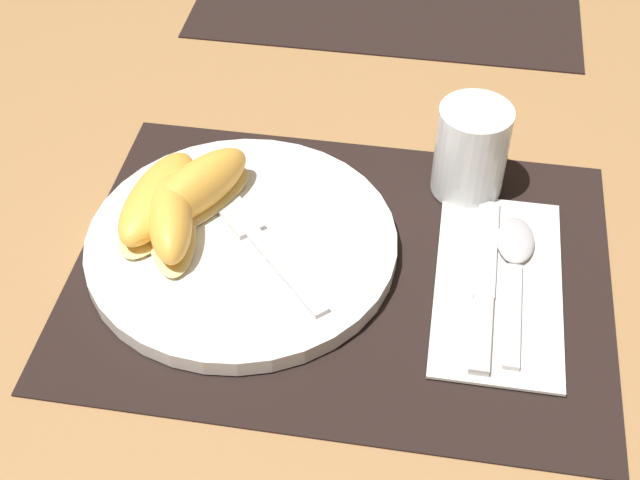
% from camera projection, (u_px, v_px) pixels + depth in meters
% --- Properties ---
extents(ground_plane, '(3.00, 3.00, 0.00)m').
position_uv_depth(ground_plane, '(341.00, 270.00, 0.79)').
color(ground_plane, '#A37547').
extents(placemat, '(0.47, 0.35, 0.00)m').
position_uv_depth(placemat, '(341.00, 269.00, 0.79)').
color(placemat, black).
rests_on(placemat, ground_plane).
extents(plate, '(0.28, 0.28, 0.02)m').
position_uv_depth(plate, '(242.00, 244.00, 0.80)').
color(plate, white).
rests_on(plate, placemat).
extents(juice_glass, '(0.07, 0.07, 0.09)m').
position_uv_depth(juice_glass, '(470.00, 155.00, 0.83)').
color(juice_glass, silver).
rests_on(juice_glass, placemat).
extents(napkin, '(0.11, 0.22, 0.00)m').
position_uv_depth(napkin, '(498.00, 288.00, 0.77)').
color(napkin, white).
rests_on(napkin, placemat).
extents(knife, '(0.02, 0.20, 0.01)m').
position_uv_depth(knife, '(484.00, 285.00, 0.77)').
color(knife, '#BCBCC1').
rests_on(knife, napkin).
extents(spoon, '(0.03, 0.17, 0.01)m').
position_uv_depth(spoon, '(515.00, 259.00, 0.79)').
color(spoon, '#BCBCC1').
rests_on(spoon, napkin).
extents(fork, '(0.14, 0.15, 0.00)m').
position_uv_depth(fork, '(257.00, 238.00, 0.79)').
color(fork, '#BCBCC1').
rests_on(fork, plate).
extents(citrus_wedge_0, '(0.10, 0.13, 0.05)m').
position_uv_depth(citrus_wedge_0, '(198.00, 190.00, 0.81)').
color(citrus_wedge_0, '#F4DB84').
rests_on(citrus_wedge_0, plate).
extents(citrus_wedge_1, '(0.07, 0.13, 0.04)m').
position_uv_depth(citrus_wedge_1, '(158.00, 200.00, 0.80)').
color(citrus_wedge_1, '#F4DB84').
rests_on(citrus_wedge_1, plate).
extents(citrus_wedge_2, '(0.07, 0.12, 0.04)m').
position_uv_depth(citrus_wedge_2, '(169.00, 223.00, 0.78)').
color(citrus_wedge_2, '#F4DB84').
rests_on(citrus_wedge_2, plate).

